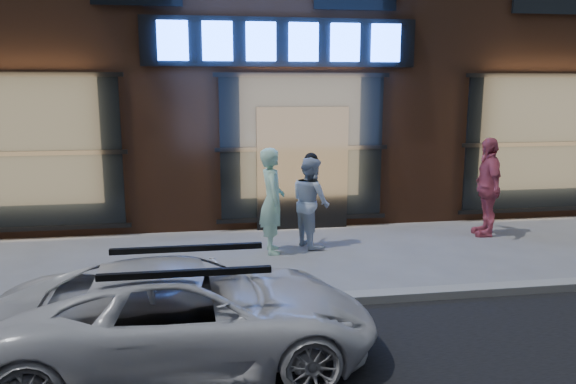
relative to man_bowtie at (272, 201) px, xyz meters
name	(u,v)px	position (x,y,z in m)	size (l,w,h in m)	color
ground	(356,302)	(0.80, -2.42, -0.90)	(90.00, 90.00, 0.00)	slate
curb	(356,298)	(0.80, -2.42, -0.84)	(60.00, 0.25, 0.12)	gray
man_bowtie	(272,201)	(0.00, 0.00, 0.00)	(0.65, 0.43, 1.79)	#BBF5D7
man_cap	(311,202)	(0.72, 0.27, -0.10)	(0.78, 0.61, 1.60)	white
passerby	(487,187)	(4.15, 0.46, 0.03)	(1.09, 0.45, 1.86)	#C55167
white_suv	(188,315)	(-1.35, -3.74, -0.36)	(1.77, 3.84, 1.07)	silver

